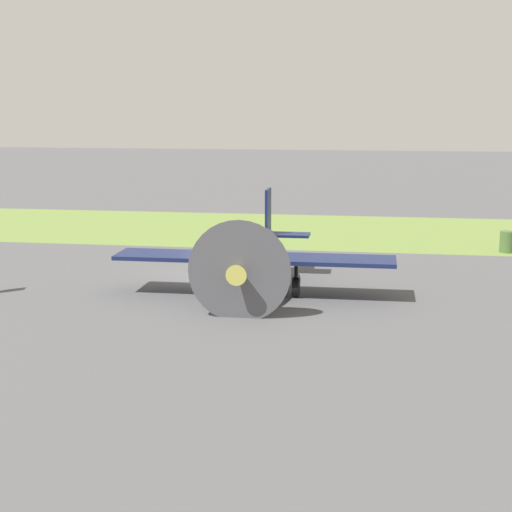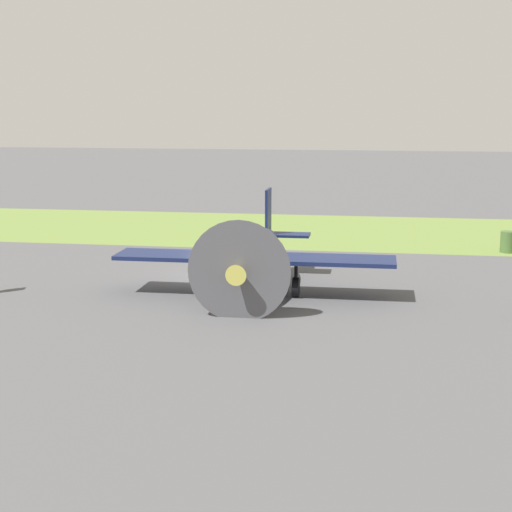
{
  "view_description": "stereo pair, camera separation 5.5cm",
  "coord_description": "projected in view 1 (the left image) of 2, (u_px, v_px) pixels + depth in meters",
  "views": [
    {
      "loc": [
        -5.7,
        27.72,
        6.19
      ],
      "look_at": [
        -1.61,
        2.05,
        1.22
      ],
      "focal_mm": 56.32,
      "sensor_mm": 36.0,
      "label": 1
    },
    {
      "loc": [
        -5.75,
        27.71,
        6.19
      ],
      "look_at": [
        -1.61,
        2.05,
        1.22
      ],
      "focal_mm": 56.32,
      "sensor_mm": 36.0,
      "label": 2
    }
  ],
  "objects": [
    {
      "name": "ground_plane",
      "position": [
        221.0,
        277.0,
        28.93
      ],
      "size": [
        160.0,
        160.0,
        0.0
      ],
      "primitive_type": "plane",
      "color": "#515154"
    },
    {
      "name": "grass_verge",
      "position": [
        266.0,
        229.0,
        39.89
      ],
      "size": [
        120.0,
        11.0,
        0.01
      ],
      "primitive_type": "cube",
      "color": "olive",
      "rests_on": "ground"
    },
    {
      "name": "airplane_lead",
      "position": [
        255.0,
        252.0,
        26.29
      ],
      "size": [
        9.14,
        7.27,
        3.28
      ],
      "rotation": [
        0.0,
        0.0,
        0.01
      ],
      "color": "#141E47",
      "rests_on": "ground"
    },
    {
      "name": "fuel_drum",
      "position": [
        507.0,
        242.0,
        33.68
      ],
      "size": [
        0.6,
        0.6,
        0.9
      ],
      "primitive_type": "cylinder",
      "color": "#476633",
      "rests_on": "ground"
    }
  ]
}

